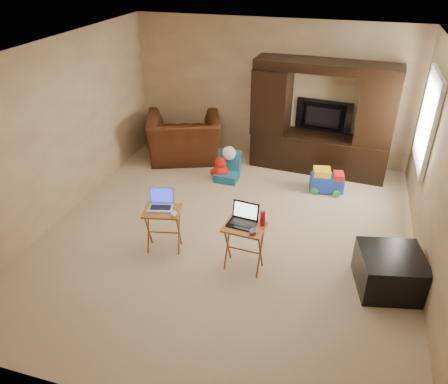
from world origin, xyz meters
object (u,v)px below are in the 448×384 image
(recliner, at_px, (184,138))
(entertainment_center, at_px, (322,118))
(television, at_px, (322,118))
(tray_table_left, at_px, (164,230))
(laptop_left, at_px, (160,201))
(tray_table_right, at_px, (244,247))
(laptop_right, at_px, (242,216))
(mouse_left, at_px, (174,214))
(child_rocker, at_px, (227,167))
(push_toy, at_px, (327,180))
(mouse_right, at_px, (253,232))
(plush_toy, at_px, (220,168))
(ottoman, at_px, (390,271))
(water_bottle, at_px, (263,218))

(recliner, bearing_deg, entertainment_center, 165.16)
(television, xyz_separation_m, tray_table_left, (-1.67, -3.14, -0.62))
(laptop_left, bearing_deg, tray_table_right, -19.96)
(entertainment_center, relative_size, laptop_right, 7.13)
(laptop_right, bearing_deg, mouse_left, -172.82)
(entertainment_center, xyz_separation_m, laptop_right, (-0.61, -3.04, -0.21))
(mouse_left, bearing_deg, television, 65.15)
(tray_table_right, bearing_deg, child_rocker, 115.78)
(push_toy, xyz_separation_m, tray_table_left, (-1.92, -2.20, 0.10))
(tray_table_left, bearing_deg, mouse_right, -21.17)
(mouse_left, bearing_deg, tray_table_left, 159.78)
(mouse_right, bearing_deg, recliner, 124.43)
(recliner, bearing_deg, plush_toy, 125.07)
(television, bearing_deg, ottoman, 117.15)
(ottoman, distance_m, tray_table_left, 2.83)
(television, height_order, ottoman, television)
(television, relative_size, tray_table_right, 1.55)
(television, bearing_deg, tray_table_left, 68.38)
(television, xyz_separation_m, water_bottle, (-0.37, -3.14, -0.19))
(child_rocker, distance_m, tray_table_left, 2.12)
(push_toy, height_order, tray_table_left, tray_table_left)
(television, relative_size, plush_toy, 2.36)
(tray_table_right, height_order, water_bottle, water_bottle)
(push_toy, relative_size, mouse_left, 4.40)
(plush_toy, relative_size, mouse_right, 3.24)
(push_toy, distance_m, tray_table_left, 2.92)
(laptop_left, relative_size, mouse_right, 2.48)
(recliner, height_order, laptop_right, laptop_right)
(tray_table_right, relative_size, water_bottle, 3.25)
(recliner, height_order, water_bottle, recliner)
(entertainment_center, height_order, water_bottle, entertainment_center)
(tray_table_left, distance_m, water_bottle, 1.37)
(laptop_right, height_order, water_bottle, laptop_right)
(television, bearing_deg, laptop_right, 85.68)
(entertainment_center, distance_m, laptop_left, 3.41)
(water_bottle, bearing_deg, tray_table_right, -158.20)
(plush_toy, distance_m, mouse_right, 2.60)
(entertainment_center, bearing_deg, plush_toy, -146.89)
(mouse_left, bearing_deg, laptop_right, 0.59)
(recliner, bearing_deg, laptop_left, 83.98)
(recliner, distance_m, mouse_left, 2.94)
(tray_table_left, bearing_deg, entertainment_center, 48.71)
(television, bearing_deg, child_rocker, 42.28)
(plush_toy, height_order, tray_table_right, tray_table_right)
(laptop_left, distance_m, laptop_right, 1.10)
(television, bearing_deg, water_bottle, 89.76)
(entertainment_center, height_order, mouse_left, entertainment_center)
(mouse_right, height_order, water_bottle, water_bottle)
(recliner, relative_size, laptop_right, 3.93)
(television, distance_m, recliner, 2.52)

